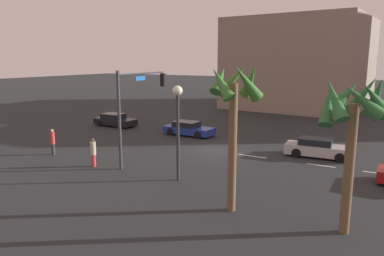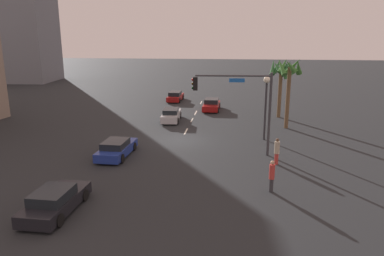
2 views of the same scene
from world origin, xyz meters
TOP-DOWN VIEW (x-y plane):
  - ground_plane at (0.00, 0.00)m, footprint 220.00×220.00m
  - lane_stripe_2 at (-7.66, 0.00)m, footprint 1.81×0.14m
  - lane_stripe_3 at (-2.95, 0.00)m, footprint 2.17×0.14m
  - car_1 at (4.65, -4.11)m, footprint 4.64×2.01m
  - car_2 at (-7.08, -2.11)m, footprint 4.68×1.98m
  - car_3 at (13.53, -4.36)m, footprint 4.50×2.03m
  - traffic_signal at (3.28, 4.99)m, footprint 0.61×5.74m
  - streetlamp at (-1.08, 7.00)m, footprint 0.56×0.56m
  - pedestrian_0 at (5.04, 7.39)m, footprint 0.50×0.50m
  - pedestrian_1 at (9.74, 6.62)m, footprint 0.34×0.34m
  - palm_tree_0 at (-10.18, 9.23)m, footprint 2.72×2.59m
  - palm_tree_1 at (-5.41, 9.36)m, footprint 2.63×2.68m
  - building_1 at (0.77, -29.34)m, footprint 18.69×18.54m

SIDE VIEW (x-z plane):
  - ground_plane at x=0.00m, z-range 0.00..0.00m
  - lane_stripe_2 at x=-7.66m, z-range 0.00..0.01m
  - lane_stripe_3 at x=-2.95m, z-range 0.00..0.01m
  - car_1 at x=4.65m, z-range -0.04..1.20m
  - car_3 at x=13.53m, z-range -0.04..1.24m
  - car_2 at x=-7.08m, z-range -0.04..1.28m
  - pedestrian_0 at x=5.04m, z-range 0.05..1.91m
  - pedestrian_1 at x=9.74m, z-range 0.07..1.94m
  - streetlamp at x=-1.08m, z-range 1.14..6.53m
  - traffic_signal at x=3.28m, z-range 1.14..7.26m
  - palm_tree_0 at x=-10.18m, z-range 1.72..8.00m
  - palm_tree_1 at x=-5.41m, z-range 1.78..8.50m
  - building_1 at x=0.77m, z-range 0.00..12.25m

